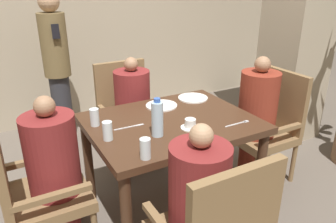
{
  "coord_description": "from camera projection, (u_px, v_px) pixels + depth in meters",
  "views": [
    {
      "loc": [
        -1.06,
        -1.87,
        1.71
      ],
      "look_at": [
        0.0,
        0.05,
        0.8
      ],
      "focal_mm": 35.0,
      "sensor_mm": 36.0,
      "label": 1
    }
  ],
  "objects": [
    {
      "name": "water_bottle",
      "position": [
        157.0,
        118.0,
        2.08
      ],
      "size": [
        0.08,
        0.08,
        0.26
      ],
      "color": "silver",
      "rests_on": "dining_table"
    },
    {
      "name": "ground_plane",
      "position": [
        171.0,
        205.0,
        2.64
      ],
      "size": [
        16.0,
        16.0,
        0.0
      ],
      "primitive_type": "plane",
      "color": "#60564C"
    },
    {
      "name": "fork_beside_plate",
      "position": [
        239.0,
        123.0,
        2.29
      ],
      "size": [
        0.2,
        0.02,
        0.0
      ],
      "color": "silver",
      "rests_on": "dining_table"
    },
    {
      "name": "chair_right_side",
      "position": [
        268.0,
        123.0,
        2.88
      ],
      "size": [
        0.5,
        0.5,
        0.97
      ],
      "color": "brown",
      "rests_on": "ground_plane"
    },
    {
      "name": "salt_shaker",
      "position": [
        191.0,
        136.0,
        2.04
      ],
      "size": [
        0.03,
        0.03,
        0.07
      ],
      "color": "white",
      "rests_on": "dining_table"
    },
    {
      "name": "wall_back",
      "position": [
        81.0,
        5.0,
        3.85
      ],
      "size": [
        8.0,
        0.06,
        2.8
      ],
      "color": "tan",
      "rests_on": "ground_plane"
    },
    {
      "name": "knife_beside_plate",
      "position": [
        131.0,
        127.0,
        2.24
      ],
      "size": [
        0.21,
        0.02,
        0.0
      ],
      "color": "silver",
      "rests_on": "dining_table"
    },
    {
      "name": "glass_tall_mid",
      "position": [
        108.0,
        131.0,
        2.05
      ],
      "size": [
        0.06,
        0.06,
        0.12
      ],
      "color": "silver",
      "rests_on": "dining_table"
    },
    {
      "name": "diner_in_right_chair",
      "position": [
        256.0,
        120.0,
        2.79
      ],
      "size": [
        0.32,
        0.32,
        1.13
      ],
      "color": "maroon",
      "rests_on": "ground_plane"
    },
    {
      "name": "glass_tall_far",
      "position": [
        145.0,
        149.0,
        1.83
      ],
      "size": [
        0.06,
        0.06,
        0.12
      ],
      "color": "silver",
      "rests_on": "dining_table"
    },
    {
      "name": "diner_in_near_chair",
      "position": [
        198.0,
        212.0,
        1.75
      ],
      "size": [
        0.32,
        0.32,
        1.06
      ],
      "color": "maroon",
      "rests_on": "ground_plane"
    },
    {
      "name": "dining_table",
      "position": [
        171.0,
        133.0,
        2.39
      ],
      "size": [
        1.17,
        0.92,
        0.75
      ],
      "color": "#422819",
      "rests_on": "ground_plane"
    },
    {
      "name": "pillar_stone",
      "position": [
        300.0,
        14.0,
        3.37
      ],
      "size": [
        0.55,
        0.55,
        2.7
      ],
      "color": "tan",
      "rests_on": "ground_plane"
    },
    {
      "name": "plate_main_right",
      "position": [
        193.0,
        98.0,
        2.76
      ],
      "size": [
        0.25,
        0.25,
        0.01
      ],
      "color": "white",
      "rests_on": "dining_table"
    },
    {
      "name": "plate_main_left",
      "position": [
        161.0,
        106.0,
        2.6
      ],
      "size": [
        0.25,
        0.25,
        0.01
      ],
      "color": "white",
      "rests_on": "dining_table"
    },
    {
      "name": "diner_in_left_chair",
      "position": [
        55.0,
        175.0,
        2.05
      ],
      "size": [
        0.32,
        0.32,
        1.08
      ],
      "color": "maroon",
      "rests_on": "ground_plane"
    },
    {
      "name": "standing_host",
      "position": [
        57.0,
        65.0,
        3.39
      ],
      "size": [
        0.27,
        0.31,
        1.59
      ],
      "color": "#2D2D33",
      "rests_on": "ground_plane"
    },
    {
      "name": "teacup_with_saucer",
      "position": [
        190.0,
        124.0,
        2.21
      ],
      "size": [
        0.13,
        0.13,
        0.07
      ],
      "color": "white",
      "rests_on": "dining_table"
    },
    {
      "name": "chair_left_side",
      "position": [
        31.0,
        187.0,
        2.0
      ],
      "size": [
        0.5,
        0.5,
        0.97
      ],
      "color": "brown",
      "rests_on": "ground_plane"
    },
    {
      "name": "diner_in_far_chair",
      "position": [
        133.0,
        113.0,
        3.0
      ],
      "size": [
        0.32,
        0.32,
        1.07
      ],
      "color": "maroon",
      "rests_on": "ground_plane"
    },
    {
      "name": "pepper_shaker",
      "position": [
        197.0,
        135.0,
        2.06
      ],
      "size": [
        0.03,
        0.03,
        0.06
      ],
      "color": "#4C3D2D",
      "rests_on": "dining_table"
    },
    {
      "name": "chair_far_side",
      "position": [
        127.0,
        111.0,
        3.14
      ],
      "size": [
        0.5,
        0.5,
        0.97
      ],
      "color": "brown",
      "rests_on": "ground_plane"
    },
    {
      "name": "glass_tall_near",
      "position": [
        95.0,
        117.0,
        2.24
      ],
      "size": [
        0.06,
        0.06,
        0.12
      ],
      "color": "silver",
      "rests_on": "dining_table"
    }
  ]
}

